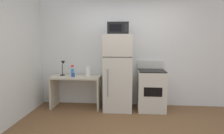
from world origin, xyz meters
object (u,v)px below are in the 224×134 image
at_px(microwave, 118,28).
at_px(oven_range, 151,90).
at_px(desk_lamp, 63,66).
at_px(coffee_mug, 73,75).
at_px(refrigerator, 118,73).
at_px(spray_bottle, 73,71).
at_px(desk, 76,86).
at_px(paper_towel_roll, 88,71).

xyz_separation_m(microwave, oven_range, (0.76, 0.04, -1.38)).
relative_size(desk_lamp, coffee_mug, 3.72).
bearing_deg(oven_range, refrigerator, -178.68).
bearing_deg(oven_range, microwave, -177.09).
relative_size(spray_bottle, oven_range, 0.23).
bearing_deg(refrigerator, oven_range, 1.32).
bearing_deg(desk, spray_bottle, 138.09).
bearing_deg(coffee_mug, desk_lamp, 150.94).
bearing_deg(spray_bottle, microwave, -8.78).
bearing_deg(spray_bottle, refrigerator, -7.71).
distance_m(desk, paper_towel_roll, 0.45).
bearing_deg(spray_bottle, oven_range, -4.06).
bearing_deg(refrigerator, desk, 177.13).
distance_m(desk_lamp, microwave, 1.59).
relative_size(desk, desk_lamp, 3.24).
bearing_deg(refrigerator, spray_bottle, 172.29).
bearing_deg(spray_bottle, desk, -41.91).
distance_m(desk, microwave, 1.66).
distance_m(paper_towel_roll, microwave, 1.22).
distance_m(coffee_mug, oven_range, 1.83).
bearing_deg(microwave, desk, 175.92).
relative_size(refrigerator, microwave, 3.74).
relative_size(microwave, oven_range, 0.42).
xyz_separation_m(desk_lamp, microwave, (1.33, -0.13, 0.86)).
bearing_deg(microwave, oven_range, 2.91).
distance_m(spray_bottle, paper_towel_roll, 0.40).
distance_m(spray_bottle, coffee_mug, 0.22).
height_order(desk_lamp, refrigerator, refrigerator).
bearing_deg(desk_lamp, microwave, -5.79).
xyz_separation_m(spray_bottle, microwave, (1.11, -0.17, 1.00)).
relative_size(desk_lamp, microwave, 0.77).
bearing_deg(desk, desk_lamp, 169.14).
bearing_deg(refrigerator, desk_lamp, 175.11).
bearing_deg(paper_towel_roll, desk, -173.76).
relative_size(coffee_mug, paper_towel_roll, 0.40).
bearing_deg(oven_range, desk_lamp, 177.37).
bearing_deg(desk_lamp, refrigerator, -4.89).
relative_size(desk_lamp, oven_range, 0.32).
distance_m(desk, coffee_mug, 0.30).
relative_size(coffee_mug, refrigerator, 0.06).
xyz_separation_m(desk_lamp, refrigerator, (1.33, -0.11, -0.13)).
relative_size(desk_lamp, paper_towel_roll, 1.47).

